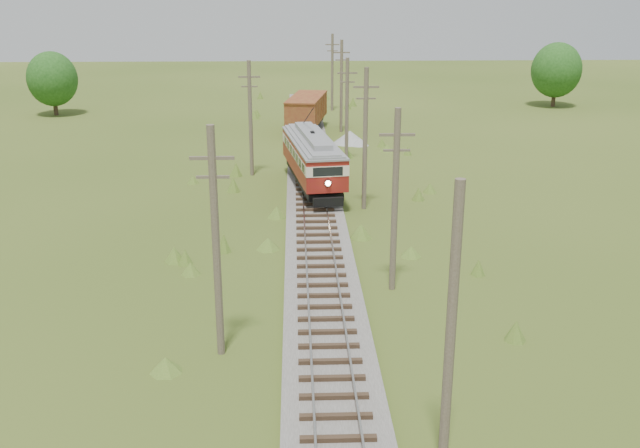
{
  "coord_description": "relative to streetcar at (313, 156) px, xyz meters",
  "views": [
    {
      "loc": [
        -1.25,
        -12.96,
        13.55
      ],
      "look_at": [
        0.0,
        21.2,
        2.23
      ],
      "focal_mm": 40.0,
      "sensor_mm": 36.0,
      "label": 1
    }
  ],
  "objects": [
    {
      "name": "gravel_pile",
      "position": [
        3.98,
        15.93,
        -1.98
      ],
      "size": [
        3.22,
        3.42,
        1.17
      ],
      "color": "gray",
      "rests_on": "ground"
    },
    {
      "name": "utility_pole_r_4",
      "position": [
        3.0,
        8.62,
        1.79
      ],
      "size": [
        1.6,
        0.3,
        8.4
      ],
      "color": "brown",
      "rests_on": "ground"
    },
    {
      "name": "utility_pole_r_3",
      "position": [
        3.2,
        -4.38,
        2.09
      ],
      "size": [
        1.6,
        0.3,
        9.0
      ],
      "color": "brown",
      "rests_on": "ground"
    },
    {
      "name": "utility_pole_r_2",
      "position": [
        3.3,
        -17.38,
        1.89
      ],
      "size": [
        1.6,
        0.3,
        8.6
      ],
      "color": "brown",
      "rests_on": "ground"
    },
    {
      "name": "utility_pole_l_a",
      "position": [
        -4.2,
        -23.38,
        2.09
      ],
      "size": [
        1.6,
        0.3,
        9.0
      ],
      "color": "brown",
      "rests_on": "ground"
    },
    {
      "name": "utility_pole_r_6",
      "position": [
        3.2,
        34.62,
        1.94
      ],
      "size": [
        1.6,
        0.3,
        8.7
      ],
      "color": "brown",
      "rests_on": "ground"
    },
    {
      "name": "utility_pole_l_b",
      "position": [
        -4.5,
        4.62,
        1.89
      ],
      "size": [
        1.6,
        0.3,
        8.6
      ],
      "color": "brown",
      "rests_on": "ground"
    },
    {
      "name": "utility_pole_r_1",
      "position": [
        3.1,
        -30.38,
        1.87
      ],
      "size": [
        0.3,
        0.3,
        8.8
      ],
      "color": "brown",
      "rests_on": "ground"
    },
    {
      "name": "gondola",
      "position": [
        -0.0,
        21.49,
        -0.35
      ],
      "size": [
        4.44,
        9.42,
        3.01
      ],
      "rotation": [
        0.0,
        0.0,
        -0.17
      ],
      "color": "black",
      "rests_on": "ground"
    },
    {
      "name": "tree_mid_a",
      "position": [
        -28.0,
        32.62,
        1.49
      ],
      "size": [
        5.46,
        5.46,
        7.03
      ],
      "color": "#38281C",
      "rests_on": "ground"
    },
    {
      "name": "tree_mid_b",
      "position": [
        30.0,
        36.62,
        1.8
      ],
      "size": [
        5.88,
        5.88,
        7.57
      ],
      "color": "#38281C",
      "rests_on": "ground"
    },
    {
      "name": "railbed_main",
      "position": [
        -0.0,
        -1.38,
        -2.34
      ],
      "size": [
        3.6,
        96.0,
        0.57
      ],
      "color": "#605B54",
      "rests_on": "ground"
    },
    {
      "name": "streetcar",
      "position": [
        0.0,
        0.0,
        0.0
      ],
      "size": [
        4.32,
        11.91,
        5.39
      ],
      "rotation": [
        0.0,
        0.0,
        0.14
      ],
      "color": "black",
      "rests_on": "ground"
    },
    {
      "name": "utility_pole_r_5",
      "position": [
        3.4,
        21.62,
        2.04
      ],
      "size": [
        1.6,
        0.3,
        8.9
      ],
      "color": "brown",
      "rests_on": "ground"
    }
  ]
}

